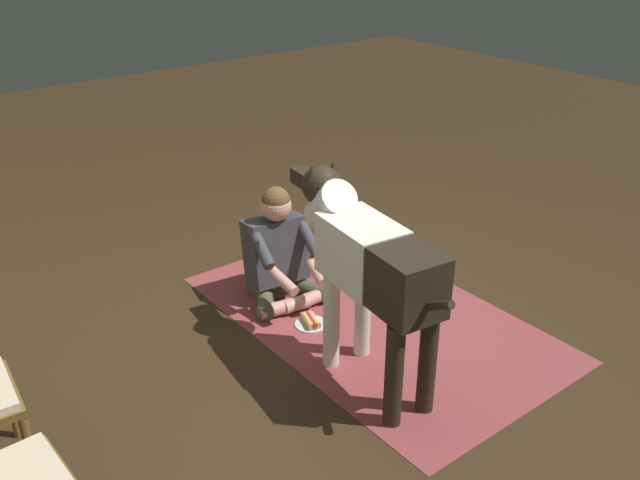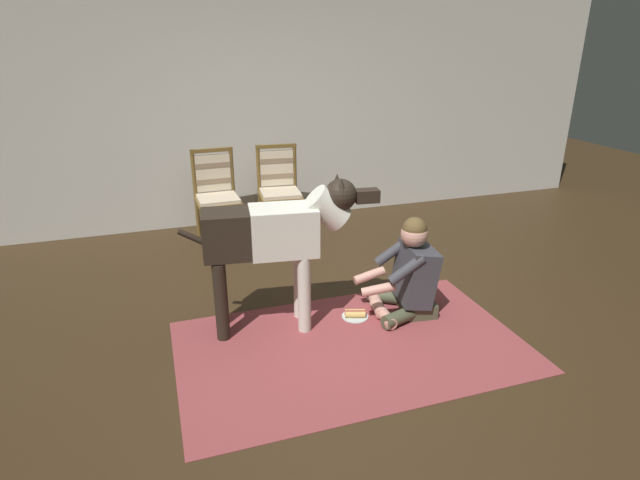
{
  "view_description": "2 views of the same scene",
  "coord_description": "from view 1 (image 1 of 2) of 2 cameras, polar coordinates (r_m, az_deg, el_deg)",
  "views": [
    {
      "loc": [
        -3.04,
        2.59,
        2.52
      ],
      "look_at": [
        -0.11,
        0.29,
        0.7
      ],
      "focal_mm": 39.33,
      "sensor_mm": 36.0,
      "label": 1
    },
    {
      "loc": [
        -1.34,
        -3.1,
        2.09
      ],
      "look_at": [
        -0.16,
        0.47,
        0.61
      ],
      "focal_mm": 28.8,
      "sensor_mm": 36.0,
      "label": 2
    }
  ],
  "objects": [
    {
      "name": "ground_plane",
      "position": [
        4.72,
        2.02,
        -6.24
      ],
      "size": [
        15.22,
        15.22,
        0.0
      ],
      "primitive_type": "plane",
      "color": "#362615"
    },
    {
      "name": "area_rug",
      "position": [
        4.72,
        4.33,
        -6.26
      ],
      "size": [
        2.48,
        1.5,
        0.01
      ],
      "primitive_type": "cube",
      "color": "brown",
      "rests_on": "ground"
    },
    {
      "name": "person_sitting_on_floor",
      "position": [
        4.79,
        -3.36,
        -1.16
      ],
      "size": [
        0.66,
        0.57,
        0.82
      ],
      "color": "#484C34",
      "rests_on": "ground"
    },
    {
      "name": "large_dog",
      "position": [
        3.8,
        3.87,
        -1.75
      ],
      "size": [
        1.46,
        0.41,
        1.17
      ],
      "color": "silver",
      "rests_on": "ground"
    },
    {
      "name": "hot_dog_on_plate",
      "position": [
        4.62,
        -0.74,
        -6.67
      ],
      "size": [
        0.21,
        0.21,
        0.06
      ],
      "color": "silver",
      "rests_on": "ground"
    }
  ]
}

